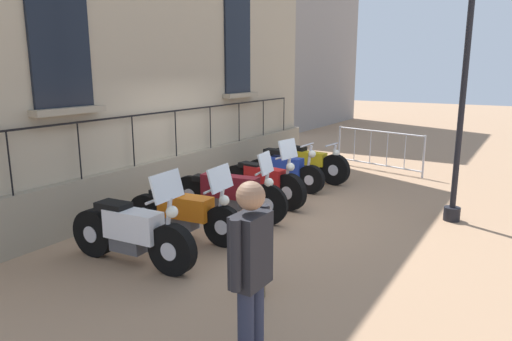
# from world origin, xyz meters

# --- Properties ---
(ground_plane) EXTENTS (60.00, 60.00, 0.00)m
(ground_plane) POSITION_xyz_m (0.00, 0.00, 0.00)
(ground_plane) COLOR #9E7A5B
(building_facade) EXTENTS (0.82, 11.07, 7.91)m
(building_facade) POSITION_xyz_m (-2.22, 0.00, 3.82)
(building_facade) COLOR tan
(building_facade) RESTS_ON ground_plane
(motorcycle_white) EXTENTS (2.07, 0.69, 1.36)m
(motorcycle_white) POSITION_xyz_m (-0.14, -2.89, 0.45)
(motorcycle_white) COLOR black
(motorcycle_white) RESTS_ON ground_plane
(motorcycle_orange) EXTENTS (2.09, 0.71, 1.23)m
(motorcycle_orange) POSITION_xyz_m (-0.17, -1.75, 0.43)
(motorcycle_orange) COLOR black
(motorcycle_orange) RESTS_ON ground_plane
(motorcycle_maroon) EXTENTS (2.24, 0.57, 1.25)m
(motorcycle_maroon) POSITION_xyz_m (-0.15, -0.58, 0.48)
(motorcycle_maroon) COLOR black
(motorcycle_maroon) RESTS_ON ground_plane
(motorcycle_red) EXTENTS (1.99, 0.65, 1.35)m
(motorcycle_red) POSITION_xyz_m (-0.09, 0.53, 0.44)
(motorcycle_red) COLOR black
(motorcycle_red) RESTS_ON ground_plane
(motorcycle_blue) EXTENTS (1.91, 0.58, 1.06)m
(motorcycle_blue) POSITION_xyz_m (-0.27, 1.77, 0.41)
(motorcycle_blue) COLOR black
(motorcycle_blue) RESTS_ON ground_plane
(motorcycle_yellow) EXTENTS (2.20, 0.58, 0.94)m
(motorcycle_yellow) POSITION_xyz_m (-0.21, 2.81, 0.42)
(motorcycle_yellow) COLOR black
(motorcycle_yellow) RESTS_ON ground_plane
(lamppost) EXTENTS (0.32, 1.02, 5.18)m
(lamppost) POSITION_xyz_m (3.26, 1.39, 3.41)
(lamppost) COLOR black
(lamppost) RESTS_ON ground_plane
(crowd_barrier) EXTENTS (2.46, 0.70, 1.05)m
(crowd_barrier) POSITION_xyz_m (0.90, 4.80, 0.57)
(crowd_barrier) COLOR #B7B7BF
(crowd_barrier) RESTS_ON ground_plane
(bollard) EXTENTS (0.17, 0.17, 0.86)m
(bollard) POSITION_xyz_m (1.78, -2.78, 0.43)
(bollard) COLOR brown
(bollard) RESTS_ON ground_plane
(pedestrian_standing) EXTENTS (0.24, 0.53, 1.77)m
(pedestrian_standing) POSITION_xyz_m (2.49, -4.10, 1.01)
(pedestrian_standing) COLOR #23283D
(pedestrian_standing) RESTS_ON ground_plane
(distant_building) EXTENTS (5.35, 7.08, 10.85)m
(distant_building) POSITION_xyz_m (-6.67, 13.16, 5.43)
(distant_building) COLOR gray
(distant_building) RESTS_ON ground_plane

